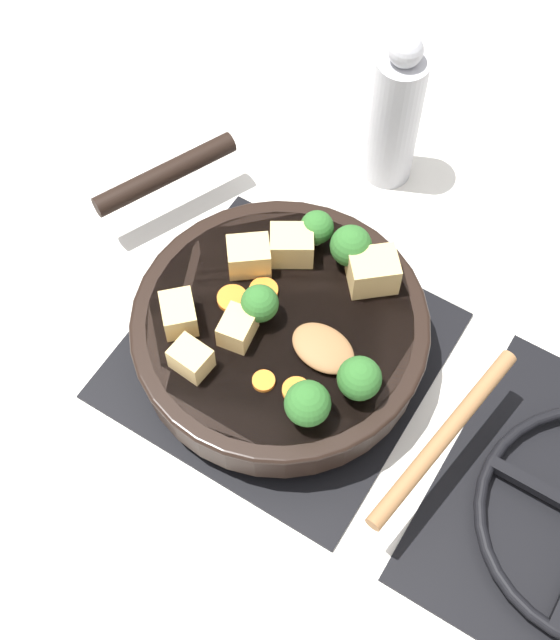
# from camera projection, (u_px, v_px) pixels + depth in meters

# --- Properties ---
(ground_plane) EXTENTS (2.40, 2.40, 0.00)m
(ground_plane) POSITION_uv_depth(u_px,v_px,m) (280.00, 356.00, 0.96)
(ground_plane) COLOR white
(front_burner_grate) EXTENTS (0.31, 0.31, 0.03)m
(front_burner_grate) POSITION_uv_depth(u_px,v_px,m) (280.00, 351.00, 0.95)
(front_burner_grate) COLOR black
(front_burner_grate) RESTS_ON ground_plane
(skillet_pan) EXTENTS (0.34, 0.41, 0.05)m
(skillet_pan) POSITION_uv_depth(u_px,v_px,m) (279.00, 329.00, 0.91)
(skillet_pan) COLOR black
(skillet_pan) RESTS_ON front_burner_grate
(wooden_spoon) EXTENTS (0.22, 0.20, 0.02)m
(wooden_spoon) POSITION_uv_depth(u_px,v_px,m) (388.00, 396.00, 0.84)
(wooden_spoon) COLOR olive
(wooden_spoon) RESTS_ON skillet_pan
(tofu_cube_center_large) EXTENTS (0.04, 0.04, 0.03)m
(tofu_cube_center_large) POSITION_uv_depth(u_px,v_px,m) (237.00, 328.00, 0.87)
(tofu_cube_center_large) COLOR #DBB770
(tofu_cube_center_large) RESTS_ON skillet_pan
(tofu_cube_near_handle) EXTENTS (0.05, 0.06, 0.04)m
(tofu_cube_near_handle) POSITION_uv_depth(u_px,v_px,m) (292.00, 245.00, 0.92)
(tofu_cube_near_handle) COLOR #DBB770
(tofu_cube_near_handle) RESTS_ON skillet_pan
(tofu_cube_east_chunk) EXTENTS (0.05, 0.05, 0.03)m
(tofu_cube_east_chunk) POSITION_uv_depth(u_px,v_px,m) (179.00, 314.00, 0.88)
(tofu_cube_east_chunk) COLOR #DBB770
(tofu_cube_east_chunk) RESTS_ON skillet_pan
(tofu_cube_west_chunk) EXTENTS (0.05, 0.06, 0.03)m
(tofu_cube_west_chunk) POSITION_uv_depth(u_px,v_px,m) (249.00, 256.00, 0.91)
(tofu_cube_west_chunk) COLOR #DBB770
(tofu_cube_west_chunk) RESTS_ON skillet_pan
(tofu_cube_back_piece) EXTENTS (0.06, 0.06, 0.04)m
(tofu_cube_back_piece) POSITION_uv_depth(u_px,v_px,m) (373.00, 271.00, 0.90)
(tofu_cube_back_piece) COLOR #DBB770
(tofu_cube_back_piece) RESTS_ON skillet_pan
(tofu_cube_front_piece) EXTENTS (0.03, 0.04, 0.03)m
(tofu_cube_front_piece) POSITION_uv_depth(u_px,v_px,m) (191.00, 359.00, 0.85)
(tofu_cube_front_piece) COLOR #DBB770
(tofu_cube_front_piece) RESTS_ON skillet_pan
(broccoli_floret_near_spoon) EXTENTS (0.04, 0.04, 0.05)m
(broccoli_floret_near_spoon) POSITION_uv_depth(u_px,v_px,m) (308.00, 404.00, 0.82)
(broccoli_floret_near_spoon) COLOR #709956
(broccoli_floret_near_spoon) RESTS_ON skillet_pan
(broccoli_floret_center_top) EXTENTS (0.04, 0.04, 0.04)m
(broccoli_floret_center_top) POSITION_uv_depth(u_px,v_px,m) (317.00, 228.00, 0.92)
(broccoli_floret_center_top) COLOR #709956
(broccoli_floret_center_top) RESTS_ON skillet_pan
(broccoli_floret_east_rim) EXTENTS (0.04, 0.04, 0.05)m
(broccoli_floret_east_rim) POSITION_uv_depth(u_px,v_px,m) (359.00, 379.00, 0.83)
(broccoli_floret_east_rim) COLOR #709956
(broccoli_floret_east_rim) RESTS_ON skillet_pan
(broccoli_floret_west_rim) EXTENTS (0.04, 0.04, 0.05)m
(broccoli_floret_west_rim) POSITION_uv_depth(u_px,v_px,m) (351.00, 246.00, 0.90)
(broccoli_floret_west_rim) COLOR #709956
(broccoli_floret_west_rim) RESTS_ON skillet_pan
(broccoli_floret_north_edge) EXTENTS (0.04, 0.04, 0.05)m
(broccoli_floret_north_edge) POSITION_uv_depth(u_px,v_px,m) (260.00, 304.00, 0.87)
(broccoli_floret_north_edge) COLOR #709956
(broccoli_floret_north_edge) RESTS_ON skillet_pan
(carrot_slice_orange_thin) EXTENTS (0.03, 0.03, 0.01)m
(carrot_slice_orange_thin) POSITION_uv_depth(u_px,v_px,m) (264.00, 290.00, 0.91)
(carrot_slice_orange_thin) COLOR orange
(carrot_slice_orange_thin) RESTS_ON skillet_pan
(carrot_slice_near_center) EXTENTS (0.02, 0.02, 0.01)m
(carrot_slice_near_center) POSITION_uv_depth(u_px,v_px,m) (264.00, 381.00, 0.86)
(carrot_slice_near_center) COLOR orange
(carrot_slice_near_center) RESTS_ON skillet_pan
(carrot_slice_edge_slice) EXTENTS (0.03, 0.03, 0.01)m
(carrot_slice_edge_slice) POSITION_uv_depth(u_px,v_px,m) (232.00, 298.00, 0.90)
(carrot_slice_edge_slice) COLOR orange
(carrot_slice_edge_slice) RESTS_ON skillet_pan
(carrot_slice_under_broccoli) EXTENTS (0.03, 0.03, 0.01)m
(carrot_slice_under_broccoli) POSITION_uv_depth(u_px,v_px,m) (296.00, 390.00, 0.85)
(carrot_slice_under_broccoli) COLOR orange
(carrot_slice_under_broccoli) RESTS_ON skillet_pan
(pepper_mill) EXTENTS (0.06, 0.06, 0.21)m
(pepper_mill) POSITION_uv_depth(u_px,v_px,m) (395.00, 115.00, 1.00)
(pepper_mill) COLOR #B2B2B7
(pepper_mill) RESTS_ON ground_plane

